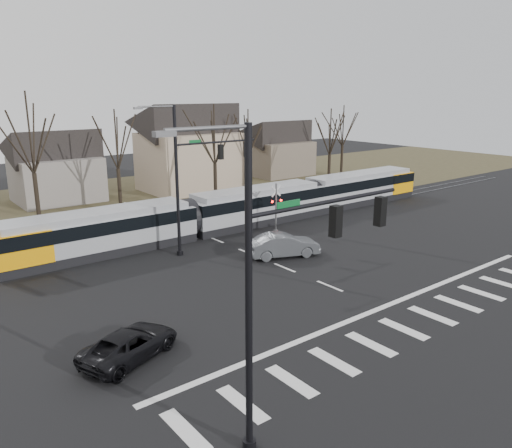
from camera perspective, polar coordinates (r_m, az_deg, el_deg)
ground at (r=28.46m, az=11.35°, el=-8.16°), size 140.00×140.00×0.00m
grass_verge at (r=53.93m, az=-15.25°, el=2.58°), size 140.00×28.00×0.01m
crosswalk at (r=26.29m, az=18.05°, el=-10.61°), size 27.00×2.60×0.01m
stop_line at (r=27.43m, az=14.23°, el=-9.22°), size 28.00×0.35×0.01m
lane_dashes at (r=40.04m, az=-6.18°, el=-1.15°), size 0.18×30.00×0.01m
rail_pair at (r=39.87m, az=-6.03°, el=-1.18°), size 90.00×1.52×0.06m
tram at (r=42.60m, az=-0.11°, el=2.25°), size 41.01×3.05×3.11m
sedan at (r=34.30m, az=3.14°, el=-2.42°), size 4.99×6.08×1.63m
suv at (r=22.39m, az=-14.22°, el=-13.17°), size 5.15×5.97×1.27m
signal_pole_near_left at (r=15.49m, az=3.88°, el=-5.13°), size 9.28×0.44×10.20m
signal_pole_far at (r=34.67m, az=-6.75°, el=5.98°), size 9.28×0.44×10.20m
rail_crossing_signal at (r=39.90m, az=2.30°, el=1.66°), size 1.08×0.36×4.00m
tree_row at (r=48.57m, az=-10.65°, el=7.52°), size 59.20×7.20×10.00m
house_b at (r=55.38m, az=-21.96°, el=6.50°), size 8.64×7.56×7.65m
house_c at (r=58.00m, az=-7.72°, el=9.03°), size 10.80×8.64×10.10m
house_d at (r=68.44m, az=2.45°, el=8.95°), size 8.64×7.56×7.65m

